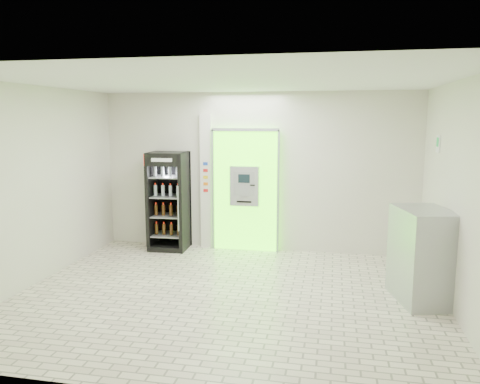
# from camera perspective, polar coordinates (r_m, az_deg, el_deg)

# --- Properties ---
(ground) EXTENTS (6.00, 6.00, 0.00)m
(ground) POSITION_cam_1_polar(r_m,az_deg,el_deg) (6.86, -1.50, -12.48)
(ground) COLOR beige
(ground) RESTS_ON ground
(room_shell) EXTENTS (6.00, 6.00, 6.00)m
(room_shell) POSITION_cam_1_polar(r_m,az_deg,el_deg) (6.42, -1.56, 3.02)
(room_shell) COLOR silver
(room_shell) RESTS_ON ground
(atm_assembly) EXTENTS (1.30, 0.24, 2.33)m
(atm_assembly) POSITION_cam_1_polar(r_m,az_deg,el_deg) (8.89, 0.68, 0.31)
(atm_assembly) COLOR #50FE11
(atm_assembly) RESTS_ON ground
(pillar) EXTENTS (0.22, 0.11, 2.60)m
(pillar) POSITION_cam_1_polar(r_m,az_deg,el_deg) (9.08, -4.12, 1.29)
(pillar) COLOR silver
(pillar) RESTS_ON ground
(beverage_cooler) EXTENTS (0.74, 0.69, 1.88)m
(beverage_cooler) POSITION_cam_1_polar(r_m,az_deg,el_deg) (9.10, -8.65, -1.31)
(beverage_cooler) COLOR black
(beverage_cooler) RESTS_ON ground
(steel_cabinet) EXTENTS (0.87, 1.10, 1.29)m
(steel_cabinet) POSITION_cam_1_polar(r_m,az_deg,el_deg) (6.93, 21.38, -7.22)
(steel_cabinet) COLOR #9FA1A6
(steel_cabinet) RESTS_ON ground
(exit_sign) EXTENTS (0.02, 0.22, 0.26)m
(exit_sign) POSITION_cam_1_polar(r_m,az_deg,el_deg) (7.79, 23.01, 5.42)
(exit_sign) COLOR white
(exit_sign) RESTS_ON room_shell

